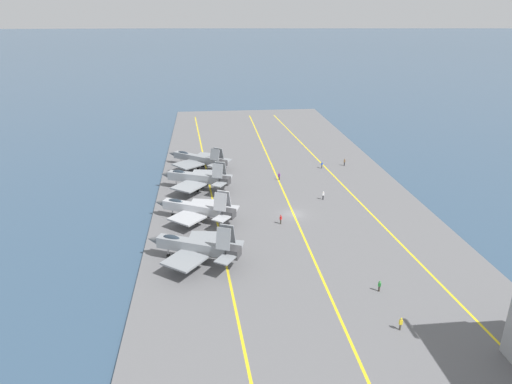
% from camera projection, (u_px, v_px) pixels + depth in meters
% --- Properties ---
extents(ground_plane, '(2000.00, 2000.00, 0.00)m').
position_uv_depth(ground_plane, '(293.00, 216.00, 85.93)').
color(ground_plane, '#334C66').
extents(carrier_deck, '(193.53, 52.74, 0.40)m').
position_uv_depth(carrier_deck, '(293.00, 215.00, 85.85)').
color(carrier_deck, slate).
rests_on(carrier_deck, ground).
extents(deck_stripe_foul_line, '(173.85, 11.47, 0.01)m').
position_uv_depth(deck_stripe_foul_line, '(368.00, 211.00, 87.23)').
color(deck_stripe_foul_line, yellow).
rests_on(deck_stripe_foul_line, carrier_deck).
extents(deck_stripe_centerline, '(174.18, 0.36, 0.01)m').
position_uv_depth(deck_stripe_centerline, '(293.00, 214.00, 85.78)').
color(deck_stripe_centerline, yellow).
rests_on(deck_stripe_centerline, carrier_deck).
extents(deck_stripe_edge_line, '(173.89, 10.80, 0.01)m').
position_uv_depth(deck_stripe_edge_line, '(216.00, 218.00, 84.32)').
color(deck_stripe_edge_line, yellow).
rests_on(deck_stripe_edge_line, carrier_deck).
extents(parked_jet_nearest, '(12.74, 15.22, 6.82)m').
position_uv_depth(parked_jet_nearest, '(194.00, 246.00, 68.42)').
color(parked_jet_nearest, gray).
rests_on(parked_jet_nearest, carrier_deck).
extents(parked_jet_second, '(12.32, 15.92, 6.40)m').
position_uv_depth(parked_jet_second, '(196.00, 208.00, 82.26)').
color(parked_jet_second, '#A8AAAF').
rests_on(parked_jet_second, carrier_deck).
extents(parked_jet_third, '(14.08, 15.89, 6.50)m').
position_uv_depth(parked_jet_third, '(196.00, 178.00, 96.65)').
color(parked_jet_third, gray).
rests_on(parked_jet_third, carrier_deck).
extents(parked_jet_fourth, '(14.16, 16.05, 5.73)m').
position_uv_depth(parked_jet_fourth, '(198.00, 159.00, 110.31)').
color(parked_jet_fourth, gray).
rests_on(parked_jet_fourth, carrier_deck).
extents(crew_brown_vest, '(0.35, 0.43, 1.79)m').
position_uv_depth(crew_brown_vest, '(344.00, 162.00, 112.18)').
color(crew_brown_vest, '#232328').
rests_on(crew_brown_vest, carrier_deck).
extents(crew_purple_vest, '(0.43, 0.46, 1.73)m').
position_uv_depth(crew_purple_vest, '(279.00, 176.00, 102.77)').
color(crew_purple_vest, '#232328').
rests_on(crew_purple_vest, carrier_deck).
extents(crew_yellow_vest, '(0.27, 0.39, 1.72)m').
position_uv_depth(crew_yellow_vest, '(401.00, 323.00, 54.33)').
color(crew_yellow_vest, '#4C473D').
rests_on(crew_yellow_vest, carrier_deck).
extents(crew_blue_vest, '(0.38, 0.45, 1.71)m').
position_uv_depth(crew_blue_vest, '(322.00, 165.00, 110.34)').
color(crew_blue_vest, '#4C473D').
rests_on(crew_blue_vest, carrier_deck).
extents(crew_green_vest, '(0.42, 0.46, 1.64)m').
position_uv_depth(crew_green_vest, '(379.00, 286.00, 61.87)').
color(crew_green_vest, '#383328').
rests_on(crew_green_vest, carrier_deck).
extents(crew_white_vest, '(0.27, 0.39, 1.80)m').
position_uv_depth(crew_white_vest, '(323.00, 195.00, 92.01)').
color(crew_white_vest, '#232328').
rests_on(crew_white_vest, carrier_deck).
extents(crew_red_vest, '(0.45, 0.45, 1.78)m').
position_uv_depth(crew_red_vest, '(281.00, 219.00, 81.46)').
color(crew_red_vest, '#383328').
rests_on(crew_red_vest, carrier_deck).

